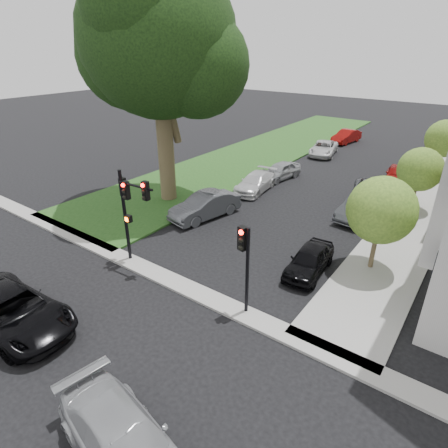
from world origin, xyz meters
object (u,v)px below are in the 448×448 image
Objects in this scene: small_tree_b at (420,170)px; car_cross_far at (125,443)px; traffic_signal_secondary at (245,255)px; car_cross_near at (12,311)px; car_parked_8 at (324,148)px; eucalyptus at (157,39)px; car_parked_7 at (280,171)px; car_parked_0 at (309,260)px; small_tree_c at (445,139)px; car_parked_3 at (396,174)px; car_parked_9 at (346,136)px; car_parked_2 at (370,194)px; car_parked_5 at (205,206)px; car_parked_1 at (362,207)px; car_parked_6 at (255,182)px; traffic_signal_main at (129,202)px; small_tree_a at (381,210)px.

small_tree_b reaches higher than car_cross_far.
traffic_signal_secondary is 9.03m from car_cross_near.
car_cross_far is 1.03× the size of car_parked_8.
eucalyptus reaches higher than car_parked_7.
eucalyptus is 3.04× the size of car_cross_far.
car_cross_near is 1.45× the size of car_parked_0.
traffic_signal_secondary is at bearing -56.68° from car_parked_7.
car_parked_7 is (4.22, 8.43, -9.40)m from eucalyptus.
small_tree_c is 24.44m from traffic_signal_secondary.
car_parked_7 is (-7.66, -4.73, 0.04)m from car_parked_3.
car_parked_2 is at bearing -56.35° from car_parked_9.
car_cross_far is at bearing -47.18° from car_parked_5.
car_parked_1 is 1.00× the size of car_parked_6.
traffic_signal_secondary reaches higher than car_parked_1.
car_parked_0 is 0.81× the size of car_parked_8.
eucalyptus reaches higher than car_parked_5.
car_parked_5 is (-0.52, 6.18, -2.48)m from traffic_signal_main.
eucalyptus is 3.59× the size of small_tree_b.
car_parked_2 is (-2.53, 8.01, -2.35)m from small_tree_a.
car_parked_6 is (-7.78, 0.13, -0.09)m from car_parked_1.
traffic_signal_secondary is at bearing -86.25° from car_parked_8.
car_parked_0 is (-2.29, -19.96, -2.31)m from small_tree_c.
car_parked_1 is 8.33m from car_parked_3.
small_tree_b is 1.08× the size of car_parked_0.
car_parked_3 is (0.26, 5.89, -0.09)m from car_parked_2.
car_parked_9 is at bearing 118.18° from car_parked_3.
car_parked_9 is (-7.60, 18.48, -0.05)m from car_parked_1.
car_cross_near is at bearing -137.88° from traffic_signal_secondary.
car_parked_8 is (-7.42, 9.95, -0.08)m from car_parked_2.
car_parked_2 is at bearing 86.89° from car_parked_0.
small_tree_c is at bearing 79.00° from car_parked_0.
eucalyptus is at bearing 177.01° from small_tree_a.
car_parked_5 reaches higher than car_parked_0.
car_parked_3 is 9.00m from car_parked_7.
traffic_signal_main is (-9.63, -15.07, 0.52)m from small_tree_b.
traffic_signal_secondary is 0.85× the size of car_parked_1.
traffic_signal_main reaches higher than car_parked_9.
car_parked_8 is 6.09m from car_parked_9.
car_cross_near is at bearing -90.94° from traffic_signal_main.
traffic_signal_secondary is at bearing -97.47° from small_tree_c.
car_parked_6 is 18.35m from car_parked_9.
small_tree_a is 13.73m from car_parked_7.
small_tree_b is at bearing 29.56° from eucalyptus.
eucalyptus reaches higher than small_tree_b.
car_parked_7 is (-7.41, 1.17, -0.06)m from car_parked_2.
car_cross_far reaches higher than car_parked_0.
eucalyptus reaches higher than car_parked_2.
car_cross_near is at bearing -95.40° from car_parked_6.
car_parked_7 is at bearing 160.84° from car_parked_1.
eucalyptus is 13.32m from car_parked_7.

